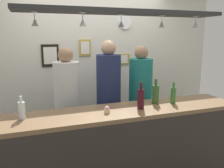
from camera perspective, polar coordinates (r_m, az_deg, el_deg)
name	(u,v)px	position (r m, az deg, el deg)	size (l,w,h in m)	color
back_wall	(92,67)	(3.88, -4.89, 4.11)	(4.40, 0.06, 2.60)	silver
bar_counter	(130,143)	(2.58, 4.57, -14.22)	(2.70, 0.55, 1.02)	brown
overhead_glass_rack	(125,12)	(2.52, 3.14, 17.24)	(2.20, 0.36, 0.04)	black
hanging_wineglass_far_left	(35,22)	(2.37, -18.43, 14.30)	(0.07, 0.07, 0.13)	silver
hanging_wineglass_left	(83,22)	(2.32, -7.21, 14.86)	(0.07, 0.07, 0.13)	silver
hanging_wineglass_center_left	(121,23)	(2.55, 2.27, 14.67)	(0.07, 0.07, 0.13)	silver
hanging_wineglass_center	(162,24)	(2.72, 12.09, 14.24)	(0.07, 0.07, 0.13)	silver
hanging_wineglass_center_right	(195,24)	(2.93, 19.81, 13.63)	(0.07, 0.07, 0.13)	silver
person_left_white_patterned_shirt	(67,98)	(3.14, -10.92, -3.35)	(0.34, 0.34, 1.67)	#2D334C
person_middle_navy_shirt	(109,90)	(3.25, -0.84, -1.56)	(0.34, 0.34, 1.76)	#2D334C
person_right_teal_shirt	(140,91)	(3.45, 6.97, -1.78)	(0.34, 0.34, 1.68)	#2D334C
bottle_wine_dark_red	(141,98)	(2.59, 7.09, -3.55)	(0.08, 0.08, 0.30)	#380F19
bottle_beer_green_import	(173,95)	(2.87, 14.82, -2.62)	(0.06, 0.06, 0.26)	#336B2D
bottle_soda_clear	(22,110)	(2.43, -21.29, -5.93)	(0.06, 0.06, 0.23)	silver
bottle_champagne_green	(155,94)	(2.82, 10.64, -2.37)	(0.08, 0.08, 0.30)	#2D5623
cupcake	(107,110)	(2.45, -1.22, -6.36)	(0.06, 0.06, 0.08)	beige
picture_frame_caricature	(50,56)	(3.70, -14.93, 6.77)	(0.26, 0.02, 0.34)	black
picture_frame_lower_pair	(121,59)	(3.97, 2.26, 6.09)	(0.30, 0.02, 0.18)	#B29338
picture_frame_crest	(85,48)	(3.77, -6.67, 8.84)	(0.18, 0.02, 0.26)	#B29338
wall_clock	(125,22)	(3.98, 3.25, 14.86)	(0.22, 0.22, 0.03)	white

